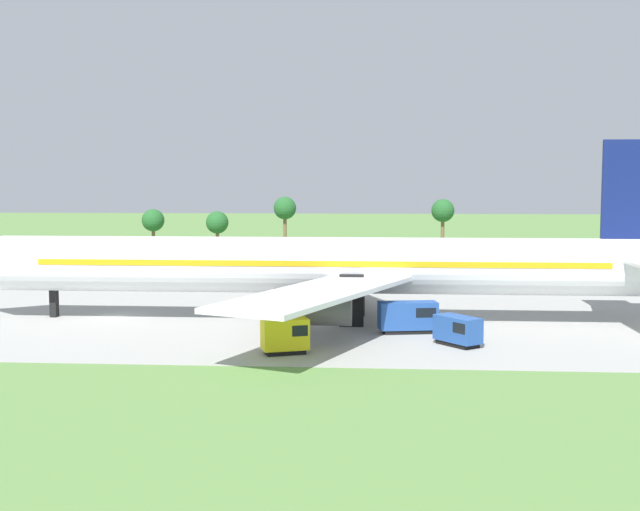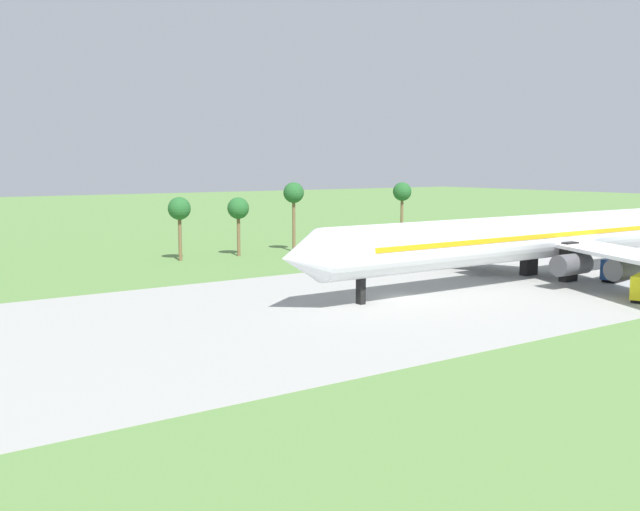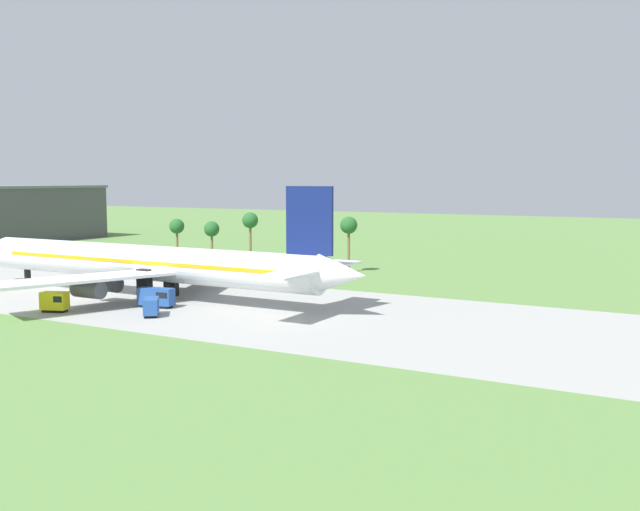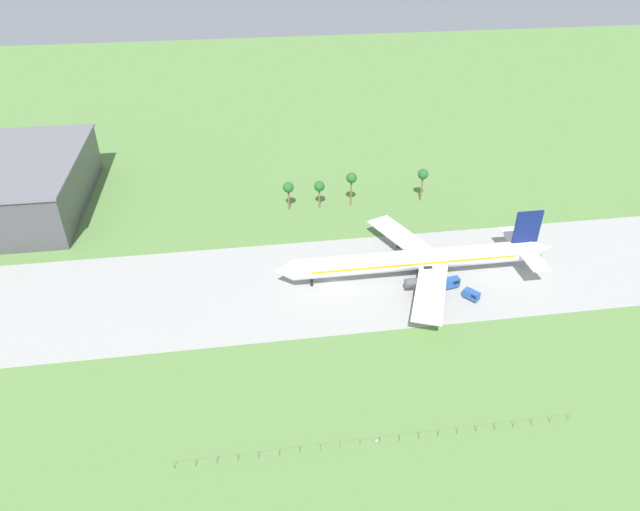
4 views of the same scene
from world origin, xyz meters
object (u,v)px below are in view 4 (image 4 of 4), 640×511
at_px(fuel_truck, 450,283).
at_px(terminal_building, 27,184).
at_px(baggage_tug, 423,310).
at_px(catering_van, 472,295).
at_px(jet_airliner, 419,259).
at_px(no_stopping_sign, 376,442).

height_order(fuel_truck, terminal_building, terminal_building).
xyz_separation_m(baggage_tug, catering_van, (14.65, 4.30, -0.19)).
xyz_separation_m(jet_airliner, catering_van, (11.40, -12.36, -4.31)).
bearing_deg(jet_airliner, fuel_truck, -41.75).
relative_size(jet_airliner, no_stopping_sign, 47.23).
distance_m(baggage_tug, catering_van, 15.27).
height_order(baggage_tug, catering_van, baggage_tug).
bearing_deg(baggage_tug, no_stopping_sign, -119.11).
bearing_deg(jet_airliner, terminal_building, 153.53).
distance_m(fuel_truck, terminal_building, 141.77).
height_order(baggage_tug, fuel_truck, fuel_truck).
relative_size(catering_van, no_stopping_sign, 2.73).
xyz_separation_m(jet_airliner, terminal_building, (-118.23, 58.88, 3.08)).
bearing_deg(baggage_tug, catering_van, 16.34).
height_order(fuel_truck, catering_van, fuel_truck).
bearing_deg(catering_van, jet_airliner, 132.67).
bearing_deg(no_stopping_sign, catering_van, 49.78).
distance_m(baggage_tug, no_stopping_sign, 43.63).
height_order(fuel_truck, no_stopping_sign, fuel_truck).
relative_size(fuel_truck, catering_van, 1.26).
bearing_deg(terminal_building, baggage_tug, -33.30).
distance_m(jet_airliner, catering_van, 17.36).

